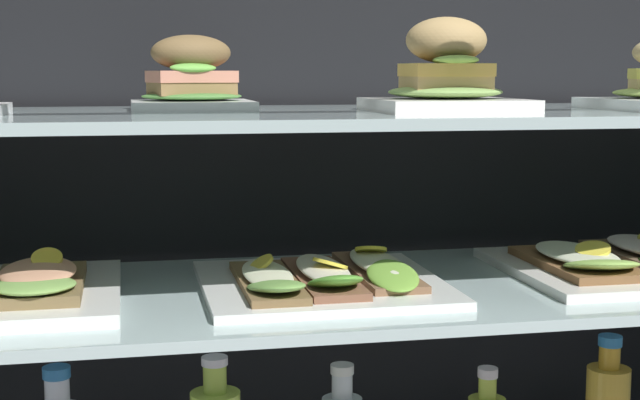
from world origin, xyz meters
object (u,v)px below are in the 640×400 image
Objects in this scene: open_sandwich_tray_mid_right at (327,279)px; open_sandwich_tray_right_of_center at (619,261)px; plated_roll_sandwich_mid_left at (446,78)px; plated_roll_sandwich_far_right at (192,81)px.

open_sandwich_tray_right_of_center is (0.46, 0.02, 0.00)m from open_sandwich_tray_mid_right.
plated_roll_sandwich_mid_left is at bearing -10.18° from open_sandwich_tray_mid_right.
plated_roll_sandwich_far_right is 0.50× the size of open_sandwich_tray_right_of_center.
plated_roll_sandwich_mid_left reaches higher than open_sandwich_tray_right_of_center.
plated_roll_sandwich_far_right is 0.70m from open_sandwich_tray_right_of_center.
plated_roll_sandwich_far_right is 0.84× the size of plated_roll_sandwich_mid_left.
open_sandwich_tray_mid_right is 0.46m from open_sandwich_tray_right_of_center.
open_sandwich_tray_right_of_center is at bearing 8.59° from plated_roll_sandwich_mid_left.
plated_roll_sandwich_far_right is 0.36m from plated_roll_sandwich_mid_left.
open_sandwich_tray_right_of_center is (0.64, -0.07, -0.28)m from plated_roll_sandwich_far_right.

